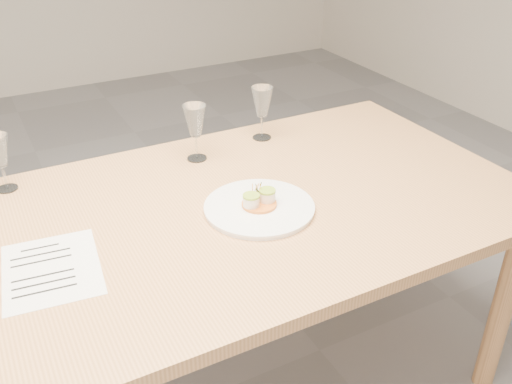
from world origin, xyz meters
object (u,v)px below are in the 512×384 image
recipe_sheet (51,269)px  wine_glass_2 (195,122)px  dinner_plate (259,206)px  wine_glass_3 (262,103)px  dining_table (131,253)px

recipe_sheet → wine_glass_2: bearing=42.0°
dinner_plate → wine_glass_3: 0.52m
dinner_plate → wine_glass_2: 0.41m
dinner_plate → recipe_sheet: size_ratio=1.01×
recipe_sheet → wine_glass_2: (0.55, 0.40, 0.13)m
dinner_plate → recipe_sheet: (-0.58, -0.01, -0.01)m
recipe_sheet → dinner_plate: bearing=6.9°
dining_table → wine_glass_3: bearing=31.5°
dinner_plate → wine_glass_2: (-0.03, 0.39, 0.12)m
wine_glass_3 → recipe_sheet: bearing=-151.8°
recipe_sheet → wine_glass_2: size_ratio=1.64×
dining_table → wine_glass_2: 0.51m
dining_table → recipe_sheet: 0.24m
wine_glass_2 → wine_glass_3: bearing=9.8°
dinner_plate → wine_glass_3: bearing=60.8°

